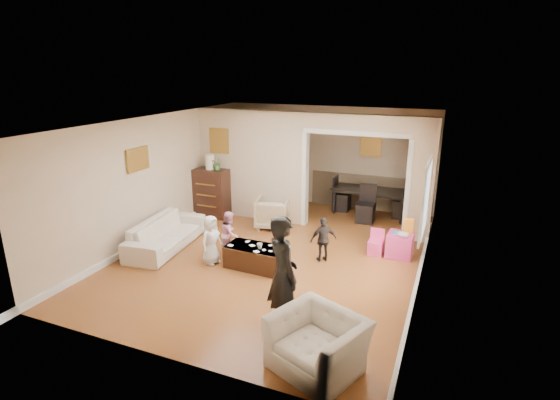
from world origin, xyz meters
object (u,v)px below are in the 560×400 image
at_px(dresser, 211,193).
at_px(coffee_table, 256,257).
at_px(play_table, 400,245).
at_px(child_kneel_a, 211,240).
at_px(armchair_back, 273,213).
at_px(coffee_cup, 260,246).
at_px(adult_person, 283,275).
at_px(child_toddler, 323,240).
at_px(sofa, 166,234).
at_px(child_kneel_b, 230,234).
at_px(table_lamp, 210,162).
at_px(cyan_cup, 395,232).
at_px(dining_table, 371,201).
at_px(armchair_front, 318,343).

relative_size(dresser, coffee_table, 1.07).
height_order(play_table, child_kneel_a, child_kneel_a).
height_order(armchair_back, coffee_table, armchair_back).
distance_m(coffee_cup, adult_person, 1.96).
bearing_deg(child_toddler, dresser, -60.99).
xyz_separation_m(coffee_table, child_kneel_a, (-0.85, -0.15, 0.26)).
bearing_deg(dresser, child_toddler, -23.86).
bearing_deg(armchair_back, sofa, 37.79).
distance_m(armchair_back, dresser, 1.74).
xyz_separation_m(coffee_table, child_kneel_b, (-0.70, 0.30, 0.24)).
xyz_separation_m(dresser, child_kneel_a, (1.42, -2.37, -0.12)).
relative_size(table_lamp, coffee_cup, 3.43).
distance_m(child_kneel_b, child_toddler, 1.81).
height_order(coffee_table, child_kneel_b, child_kneel_b).
bearing_deg(dresser, adult_person, -48.05).
height_order(armchair_back, cyan_cup, armchair_back).
bearing_deg(armchair_back, coffee_cup, 94.19).
bearing_deg(table_lamp, play_table, -8.42).
xyz_separation_m(sofa, play_table, (4.47, 1.38, -0.07)).
bearing_deg(table_lamp, armchair_back, -5.62).
height_order(coffee_table, child_kneel_a, child_kneel_a).
bearing_deg(child_kneel_b, adult_person, -152.72).
height_order(cyan_cup, dining_table, dining_table).
distance_m(play_table, child_toddler, 1.55).
relative_size(armchair_back, coffee_table, 0.67).
distance_m(dining_table, child_kneel_a, 4.56).
distance_m(play_table, adult_person, 3.43).
bearing_deg(coffee_table, armchair_back, 105.22).
distance_m(coffee_cup, child_kneel_b, 0.87).
height_order(sofa, cyan_cup, sofa).
height_order(sofa, armchair_front, armchair_front).
xyz_separation_m(child_kneel_a, child_toddler, (1.90, 0.90, -0.04)).
xyz_separation_m(sofa, armchair_front, (3.98, -2.36, 0.04)).
bearing_deg(sofa, adult_person, -124.97).
height_order(coffee_table, adult_person, adult_person).
bearing_deg(coffee_cup, adult_person, -55.38).
height_order(coffee_table, play_table, play_table).
bearing_deg(child_kneel_b, cyan_cup, -85.43).
relative_size(cyan_cup, child_kneel_b, 0.09).
relative_size(armchair_back, adult_person, 0.44).
relative_size(armchair_front, coffee_table, 0.95).
height_order(dresser, child_toddler, dresser).
relative_size(armchair_back, coffee_cup, 7.10).
bearing_deg(dining_table, coffee_cup, -102.91).
xyz_separation_m(sofa, adult_person, (3.29, -1.78, 0.55)).
relative_size(dining_table, child_kneel_b, 2.06).
distance_m(armchair_back, child_toddler, 2.07).
bearing_deg(play_table, cyan_cup, -153.43).
bearing_deg(child_kneel_a, child_kneel_b, -5.56).
bearing_deg(sofa, coffee_table, -100.59).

